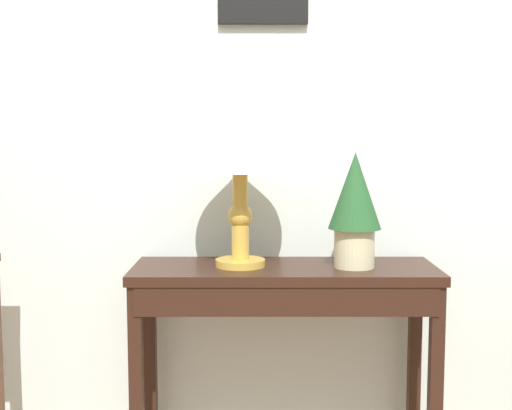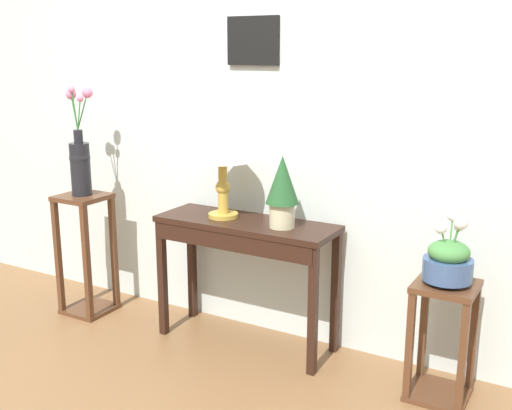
{
  "view_description": "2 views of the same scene",
  "coord_description": "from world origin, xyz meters",
  "views": [
    {
      "loc": [
        -0.13,
        -1.36,
        1.25
      ],
      "look_at": [
        -0.12,
        1.05,
        0.99
      ],
      "focal_mm": 48.32,
      "sensor_mm": 36.0,
      "label": 1
    },
    {
      "loc": [
        1.76,
        -1.94,
        1.73
      ],
      "look_at": [
        0.07,
        0.99,
        0.89
      ],
      "focal_mm": 43.76,
      "sensor_mm": 36.0,
      "label": 2
    }
  ],
  "objects": [
    {
      "name": "console_table",
      "position": [
        -0.03,
        1.04,
        0.65
      ],
      "size": [
        1.08,
        0.38,
        0.77
      ],
      "color": "black",
      "rests_on": "ground"
    },
    {
      "name": "back_wall_with_art",
      "position": [
        -0.0,
        1.34,
        1.4
      ],
      "size": [
        9.0,
        0.13,
        2.8
      ],
      "color": "silver",
      "rests_on": "ground"
    },
    {
      "name": "potted_plant_on_console",
      "position": [
        0.21,
        1.04,
        1.0
      ],
      "size": [
        0.19,
        0.19,
        0.41
      ],
      "color": "beige",
      "rests_on": "console_table"
    },
    {
      "name": "table_lamp",
      "position": [
        -0.19,
        1.06,
        1.21
      ],
      "size": [
        0.34,
        0.34,
        0.6
      ],
      "color": "gold",
      "rests_on": "console_table"
    }
  ]
}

